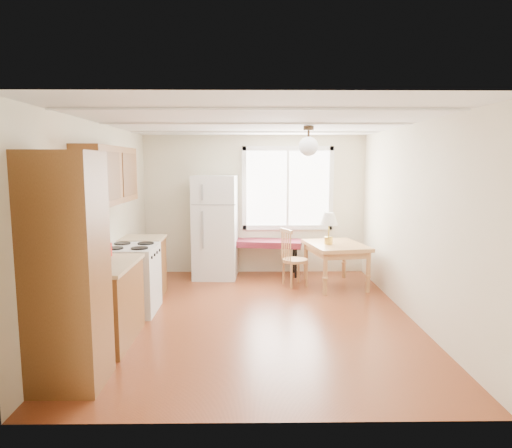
{
  "coord_description": "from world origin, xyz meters",
  "views": [
    {
      "loc": [
        -0.09,
        -5.79,
        1.98
      ],
      "look_at": [
        -0.0,
        0.55,
        1.15
      ],
      "focal_mm": 32.0,
      "sensor_mm": 36.0,
      "label": 1
    }
  ],
  "objects_px": {
    "refrigerator": "(215,227)",
    "bench": "(262,244)",
    "chair": "(291,254)",
    "dining_table": "(336,250)"
  },
  "relations": [
    {
      "from": "refrigerator",
      "to": "bench",
      "type": "bearing_deg",
      "value": 10.11
    },
    {
      "from": "chair",
      "to": "refrigerator",
      "type": "bearing_deg",
      "value": 130.93
    },
    {
      "from": "dining_table",
      "to": "chair",
      "type": "height_order",
      "value": "chair"
    },
    {
      "from": "dining_table",
      "to": "bench",
      "type": "bearing_deg",
      "value": 138.34
    },
    {
      "from": "dining_table",
      "to": "chair",
      "type": "xyz_separation_m",
      "value": [
        -0.74,
        -0.02,
        -0.06
      ]
    },
    {
      "from": "refrigerator",
      "to": "chair",
      "type": "relative_size",
      "value": 1.92
    },
    {
      "from": "refrigerator",
      "to": "chair",
      "type": "xyz_separation_m",
      "value": [
        1.26,
        -0.64,
        -0.36
      ]
    },
    {
      "from": "bench",
      "to": "dining_table",
      "type": "xyz_separation_m",
      "value": [
        1.18,
        -0.72,
        0.02
      ]
    },
    {
      "from": "refrigerator",
      "to": "dining_table",
      "type": "bearing_deg",
      "value": -13.94
    },
    {
      "from": "refrigerator",
      "to": "bench",
      "type": "distance_m",
      "value": 0.89
    }
  ]
}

